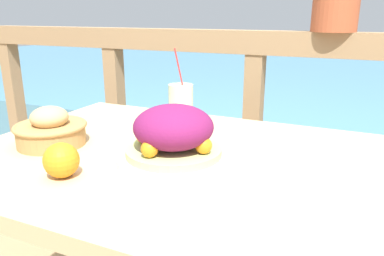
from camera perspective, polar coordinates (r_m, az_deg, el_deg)
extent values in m
cube|color=tan|center=(0.97, -1.05, -5.44)|extent=(1.16, 0.81, 0.04)
cube|color=tan|center=(1.64, -12.55, -10.06)|extent=(0.06, 0.06, 0.69)
cube|color=#937551|center=(1.51, 9.80, 12.75)|extent=(2.80, 0.08, 0.09)
cube|color=#937551|center=(2.36, -24.85, 0.30)|extent=(0.07, 0.07, 0.93)
cube|color=#937551|center=(1.91, -11.18, -2.10)|extent=(0.07, 0.07, 0.93)
cube|color=#937551|center=(1.63, 8.90, -5.37)|extent=(0.07, 0.07, 0.93)
cube|color=teal|center=(4.07, 18.38, 3.97)|extent=(12.00, 4.00, 0.44)
cylinder|color=white|center=(0.92, -2.77, -4.61)|extent=(0.28, 0.28, 0.02)
cylinder|color=#B7D17A|center=(0.92, -2.78, -3.51)|extent=(0.24, 0.24, 0.02)
ellipsoid|color=#72194C|center=(0.90, -2.84, 0.19)|extent=(0.19, 0.19, 0.11)
sphere|color=orange|center=(0.87, 1.78, -2.68)|extent=(0.04, 0.04, 0.04)
sphere|color=orange|center=(0.97, 0.36, -0.54)|extent=(0.04, 0.04, 0.04)
sphere|color=orange|center=(0.94, -7.37, -1.17)|extent=(0.04, 0.04, 0.04)
sphere|color=orange|center=(0.85, -6.49, -3.19)|extent=(0.04, 0.04, 0.04)
cylinder|color=beige|center=(1.23, -1.71, 3.63)|extent=(0.08, 0.08, 0.13)
cylinder|color=red|center=(1.20, -1.55, 6.98)|extent=(0.04, 0.04, 0.22)
cylinder|color=#AD7F47|center=(1.11, -20.66, -0.93)|extent=(0.18, 0.18, 0.06)
torus|color=#AD7F47|center=(1.10, -20.79, 0.31)|extent=(0.20, 0.20, 0.01)
ellipsoid|color=tan|center=(1.09, -20.92, 1.53)|extent=(0.10, 0.10, 0.06)
cylinder|color=#A34C2D|center=(1.46, 20.94, 15.89)|extent=(0.16, 0.16, 0.12)
cube|color=silver|center=(0.87, 10.04, -6.75)|extent=(0.04, 0.18, 0.00)
sphere|color=orange|center=(0.88, -19.29, -4.65)|extent=(0.08, 0.08, 0.08)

